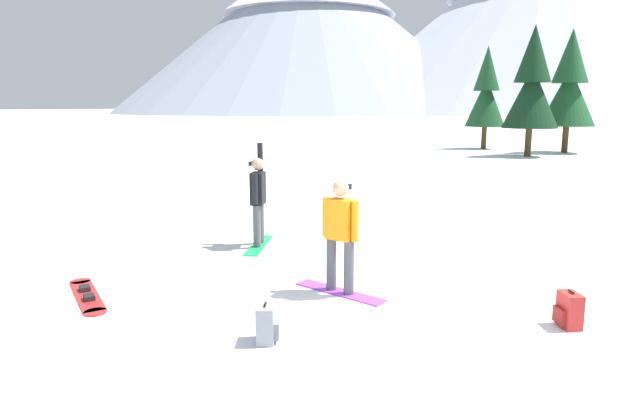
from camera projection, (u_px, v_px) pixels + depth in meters
name	position (u px, v px, depth m)	size (l,w,h in m)	color
ground_plane	(402.00, 332.00, 6.53)	(800.00, 800.00, 0.00)	white
snowboarder_foreground	(340.00, 234.00, 7.76)	(1.52, 0.58, 1.69)	#993FD8
snowboarder_midground	(258.00, 199.00, 10.42)	(0.83, 1.55, 2.01)	#19B259
loose_snowboard_near_left	(87.00, 295.00, 7.76)	(1.66, 1.19, 0.09)	red
backpack_red	(569.00, 311.00, 6.66)	(0.36, 0.38, 0.47)	red
backpack_grey	(267.00, 324.00, 6.24)	(0.36, 0.38, 0.47)	gray
pine_tree_slender	(486.00, 93.00, 34.01)	(2.50, 2.50, 6.47)	#472D19
pine_tree_short	(532.00, 85.00, 28.71)	(2.93, 2.93, 6.99)	#472D19
pine_tree_young	(569.00, 86.00, 30.94)	(3.07, 3.07, 7.10)	#472D19
peak_east_ridge	(308.00, 30.00, 208.91)	(149.88, 149.88, 61.51)	#8C93A3
peak_central_summit	(552.00, 13.00, 206.09)	(177.37, 177.37, 72.61)	#B2B7C6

